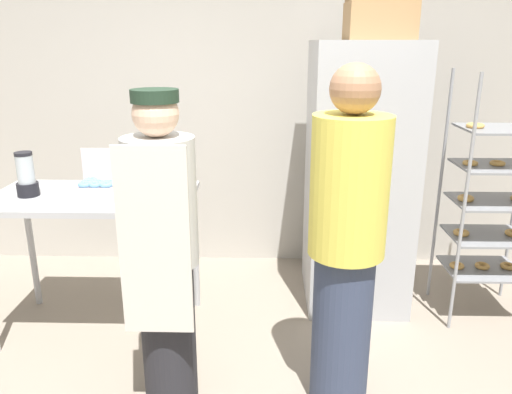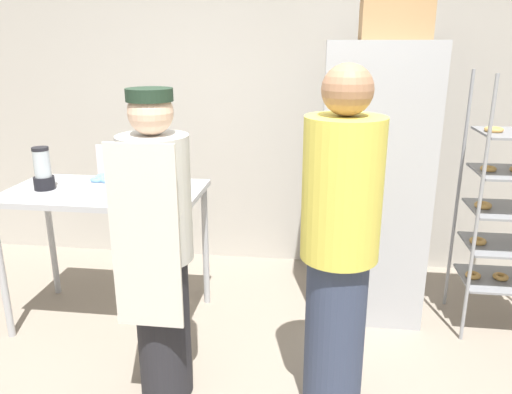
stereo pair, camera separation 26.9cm
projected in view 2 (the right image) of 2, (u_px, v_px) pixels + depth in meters
name	position (u px, v px, depth m)	size (l,w,h in m)	color
back_wall	(276.00, 93.00, 3.99)	(6.40, 0.12, 2.83)	#B7B2A8
refrigerator	(372.00, 180.00, 3.38)	(0.68, 0.78, 1.82)	#ADAFB5
baking_rack	(511.00, 210.00, 3.11)	(0.56, 0.47, 1.65)	#93969B
prep_counter	(105.00, 205.00, 3.18)	(1.23, 0.67, 0.91)	#ADAFB5
donut_box	(111.00, 180.00, 3.19)	(0.26, 0.21, 0.26)	silver
blender_pitcher	(43.00, 171.00, 3.13)	(0.13, 0.13, 0.27)	black
cardboard_storage_box	(395.00, 19.00, 3.06)	(0.42, 0.35, 0.25)	#A87F51
person_baker	(159.00, 247.00, 2.46)	(0.34, 0.36, 1.61)	#232328
person_customer	(339.00, 248.00, 2.35)	(0.37, 0.37, 1.73)	#333D56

